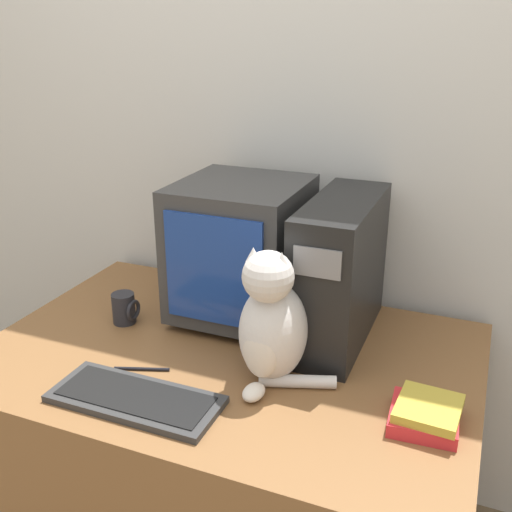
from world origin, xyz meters
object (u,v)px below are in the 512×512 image
Objects in this scene: computer_tower at (340,271)px; pen at (142,369)px; keyboard at (135,399)px; book_stack at (426,414)px; cat at (272,325)px; crt_monitor at (241,250)px; mug at (125,308)px.

pen is at bearing -138.66° from computer_tower.
keyboard is 2.49× the size of book_stack.
cat is (0.27, 0.23, 0.15)m from keyboard.
crt_monitor is 3.00× the size of pen.
keyboard is at bearing -125.92° from computer_tower.
pen is at bearing -160.00° from cat.
book_stack is (0.40, -0.04, -0.13)m from cat.
pen is (-0.74, -0.05, -0.02)m from book_stack.
crt_monitor is 0.47m from pen.
keyboard is at bearing -63.72° from pen.
crt_monitor is 1.17× the size of cat.
computer_tower reaches higher than keyboard.
pen is at bearing -175.87° from book_stack.
crt_monitor reaches higher than cat.
keyboard reaches higher than pen.
crt_monitor is at bearing 73.25° from pen.
keyboard is at bearing -136.34° from cat.
computer_tower reaches higher than mug.
keyboard is at bearing -96.04° from crt_monitor.
computer_tower is 1.30× the size of cat.
mug is at bearing 126.89° from keyboard.
computer_tower is 2.78× the size of book_stack.
cat reaches higher than book_stack.
pen is (-0.34, -0.10, -0.15)m from cat.
computer_tower is 0.66m from keyboard.
computer_tower is at bearing 54.08° from keyboard.
crt_monitor is 2.51× the size of book_stack.
computer_tower is 0.48m from book_stack.
book_stack is 1.78× the size of mug.
pen is 1.49× the size of mug.
mug is (-0.26, 0.35, 0.04)m from keyboard.
crt_monitor is 4.48× the size of mug.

